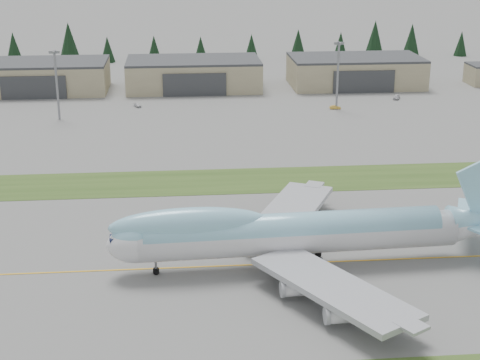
{
  "coord_description": "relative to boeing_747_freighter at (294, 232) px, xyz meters",
  "views": [
    {
      "loc": [
        -21.6,
        -115.8,
        55.8
      ],
      "look_at": [
        -9.31,
        22.49,
        8.0
      ],
      "focal_mm": 55.0,
      "sensor_mm": 36.0,
      "label": 1
    }
  ],
  "objects": [
    {
      "name": "hangar_center",
      "position": [
        -12.99,
        150.86,
        -0.93
      ],
      "size": [
        48.0,
        26.6,
        10.8
      ],
      "color": "gray",
      "rests_on": "ground"
    },
    {
      "name": "service_vehicle_c",
      "position": [
        55.93,
        126.92,
        -6.32
      ],
      "size": [
        3.63,
        5.02,
        1.35
      ],
      "primitive_type": "imported",
      "rotation": [
        0.0,
        0.0,
        -0.42
      ],
      "color": "#A4A3A8",
      "rests_on": "ground"
    },
    {
      "name": "boeing_747_freighter",
      "position": [
        0.0,
        0.0,
        0.0
      ],
      "size": [
        72.46,
        62.77,
        19.16
      ],
      "rotation": [
        0.0,
        0.0,
        0.04
      ],
      "color": "silver",
      "rests_on": "ground"
    },
    {
      "name": "service_vehicle_a",
      "position": [
        -32.28,
        122.96,
        -6.32
      ],
      "size": [
        3.01,
        4.01,
        1.27
      ],
      "primitive_type": "imported",
      "rotation": [
        0.0,
        0.0,
        0.46
      ],
      "color": "silver",
      "rests_on": "ground"
    },
    {
      "name": "service_vehicle_b",
      "position": [
        31.83,
        114.43,
        -6.32
      ],
      "size": [
        3.67,
        1.47,
        1.19
      ],
      "primitive_type": "imported",
      "rotation": [
        0.0,
        0.0,
        1.52
      ],
      "color": "gold",
      "rests_on": "ground"
    },
    {
      "name": "hangar_right",
      "position": [
        47.01,
        150.86,
        -0.93
      ],
      "size": [
        48.0,
        26.6,
        10.8
      ],
      "color": "gray",
      "rests_on": "ground"
    },
    {
      "name": "floodlight_masts",
      "position": [
        -8.65,
        112.43,
        9.34
      ],
      "size": [
        184.58,
        9.3,
        23.39
      ],
      "color": "gray",
      "rests_on": "ground"
    },
    {
      "name": "hangar_left",
      "position": [
        -67.99,
        150.86,
        -0.93
      ],
      "size": [
        48.0,
        26.6,
        10.8
      ],
      "color": "gray",
      "rests_on": "ground"
    },
    {
      "name": "conifer_belt",
      "position": [
        10.52,
        213.22,
        0.67
      ],
      "size": [
        270.77,
        14.29,
        16.79
      ],
      "color": "black",
      "rests_on": "ground"
    },
    {
      "name": "ground",
      "position": [
        2.01,
        0.97,
        -6.32
      ],
      "size": [
        7000.0,
        7000.0,
        0.0
      ],
      "primitive_type": "plane",
      "color": "slate",
      "rests_on": "ground"
    },
    {
      "name": "grass_strip_far",
      "position": [
        2.01,
        45.97,
        -6.32
      ],
      "size": [
        400.0,
        18.0,
        0.08
      ],
      "primitive_type": "cube",
      "color": "#324F1C",
      "rests_on": "ground"
    },
    {
      "name": "taxiway_line_main",
      "position": [
        2.01,
        0.97,
        -6.32
      ],
      "size": [
        400.0,
        0.4,
        0.02
      ],
      "primitive_type": "cube",
      "color": "gold",
      "rests_on": "ground"
    }
  ]
}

